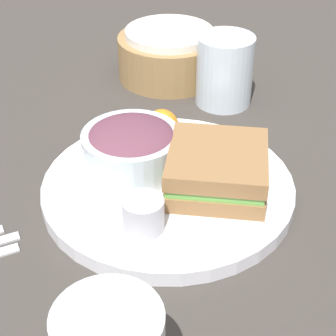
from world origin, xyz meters
The scene contains 8 objects.
ground_plane centered at (0.00, 0.00, 0.00)m, with size 4.00×4.00×0.00m, color #3D3833.
plate centered at (0.00, 0.00, 0.01)m, with size 0.30×0.30×0.02m, color silver.
sandwich centered at (0.06, -0.01, 0.04)m, with size 0.13×0.14×0.05m.
salad_bowl centered at (-0.04, 0.03, 0.05)m, with size 0.12×0.12×0.06m.
dressing_cup centered at (-0.03, -0.08, 0.04)m, with size 0.04×0.04×0.04m, color #B7B7BC.
orange_wedge centered at (0.00, 0.09, 0.04)m, with size 0.04×0.04×0.04m, color orange.
drink_glass centered at (0.10, 0.22, 0.05)m, with size 0.08×0.08×0.10m, color silver.
bread_basket centered at (0.03, 0.31, 0.04)m, with size 0.16×0.16×0.08m.
Camera 1 is at (-0.05, -0.52, 0.41)m, focal length 60.00 mm.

